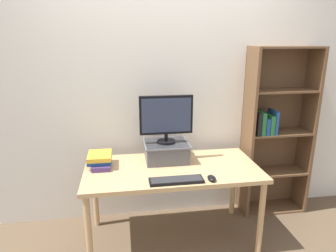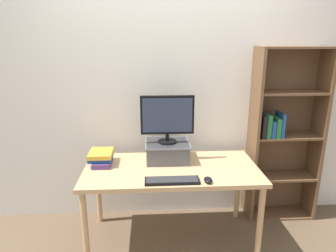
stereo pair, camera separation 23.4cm
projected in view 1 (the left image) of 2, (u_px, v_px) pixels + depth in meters
name	position (u px, v px, depth m)	size (l,w,h in m)	color
ground_plane	(172.00, 238.00, 2.79)	(12.00, 12.00, 0.00)	brown
back_wall	(163.00, 90.00, 2.92)	(7.00, 0.08, 2.60)	silver
desk	(172.00, 175.00, 2.61)	(1.50, 0.74, 0.71)	tan
bookshelf_unit	(275.00, 131.00, 3.06)	(0.68, 0.28, 1.72)	brown
riser_box	(166.00, 151.00, 2.73)	(0.40, 0.35, 0.17)	#515156
computer_monitor	(166.00, 117.00, 2.64)	(0.47, 0.16, 0.43)	black
keyboard	(176.00, 180.00, 2.32)	(0.42, 0.13, 0.02)	black
computer_mouse	(212.00, 178.00, 2.35)	(0.06, 0.10, 0.04)	black
book_stack	(100.00, 160.00, 2.59)	(0.20, 0.26, 0.11)	#4C336B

